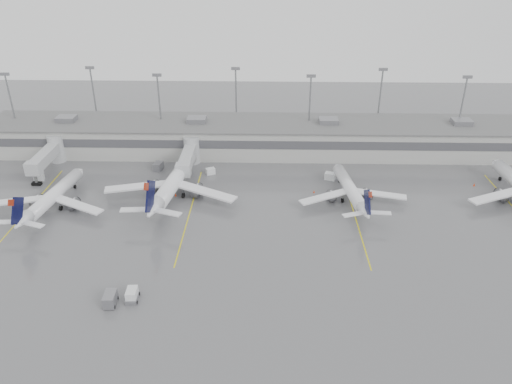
{
  "coord_description": "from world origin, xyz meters",
  "views": [
    {
      "loc": [
        -1.14,
        -68.07,
        52.88
      ],
      "look_at": [
        -3.37,
        24.0,
        5.0
      ],
      "focal_mm": 35.0,
      "sensor_mm": 36.0,
      "label": 1
    }
  ],
  "objects_px": {
    "jet_far_left": "(51,197)",
    "jet_mid_left": "(173,182)",
    "jet_mid_right": "(351,190)",
    "baggage_tug": "(132,296)"
  },
  "relations": [
    {
      "from": "jet_mid_right",
      "to": "baggage_tug",
      "type": "distance_m",
      "value": 53.1
    },
    {
      "from": "jet_far_left",
      "to": "jet_mid_right",
      "type": "distance_m",
      "value": 64.76
    },
    {
      "from": "jet_far_left",
      "to": "jet_mid_left",
      "type": "xyz_separation_m",
      "value": [
        25.04,
        6.48,
        0.57
      ]
    },
    {
      "from": "jet_mid_right",
      "to": "jet_far_left",
      "type": "bearing_deg",
      "value": 177.06
    },
    {
      "from": "jet_mid_right",
      "to": "baggage_tug",
      "type": "xyz_separation_m",
      "value": [
        -40.15,
        -34.69,
        -1.95
      ]
    },
    {
      "from": "jet_mid_right",
      "to": "baggage_tug",
      "type": "height_order",
      "value": "jet_mid_right"
    },
    {
      "from": "jet_far_left",
      "to": "baggage_tug",
      "type": "distance_m",
      "value": 38.45
    },
    {
      "from": "jet_far_left",
      "to": "jet_mid_right",
      "type": "xyz_separation_m",
      "value": [
        64.56,
        5.05,
        -0.14
      ]
    },
    {
      "from": "jet_mid_left",
      "to": "jet_mid_right",
      "type": "distance_m",
      "value": 39.55
    },
    {
      "from": "baggage_tug",
      "to": "jet_mid_right",
      "type": "bearing_deg",
      "value": 38.01
    }
  ]
}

